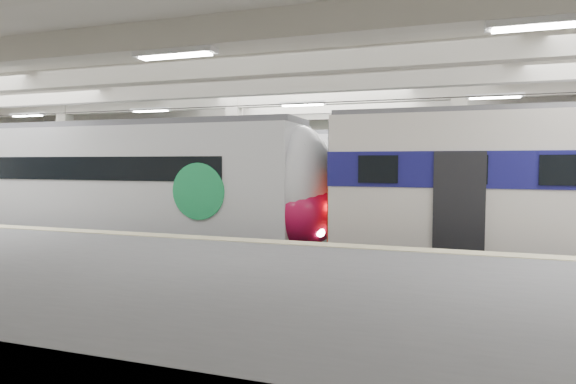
% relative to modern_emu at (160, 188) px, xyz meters
% --- Properties ---
extents(station_hall, '(36.00, 24.00, 5.75)m').
position_rel_modern_emu_xyz_m(station_hall, '(4.34, -1.74, 1.13)').
color(station_hall, black).
rests_on(station_hall, ground).
extents(modern_emu, '(13.25, 2.74, 4.30)m').
position_rel_modern_emu_xyz_m(modern_emu, '(0.00, 0.00, 0.00)').
color(modern_emu, silver).
rests_on(modern_emu, ground).
extents(far_train, '(13.17, 3.04, 4.22)m').
position_rel_modern_emu_xyz_m(far_train, '(0.74, 5.50, 0.06)').
color(far_train, silver).
rests_on(far_train, ground).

